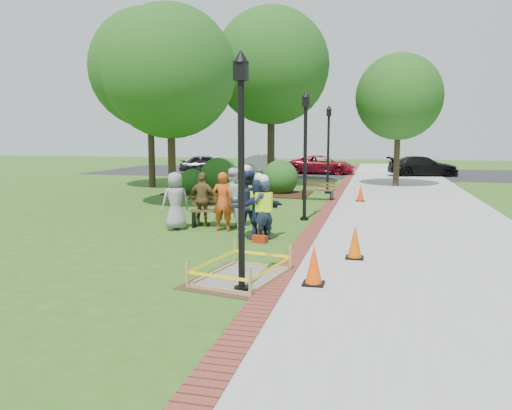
% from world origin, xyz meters
% --- Properties ---
extents(ground, '(100.00, 100.00, 0.00)m').
position_xyz_m(ground, '(0.00, 0.00, 0.00)').
color(ground, '#285116').
rests_on(ground, ground).
extents(sidewalk, '(6.00, 60.00, 0.02)m').
position_xyz_m(sidewalk, '(5.00, 10.00, 0.01)').
color(sidewalk, '#9E9E99').
rests_on(sidewalk, ground).
extents(brick_edging, '(0.50, 60.00, 0.03)m').
position_xyz_m(brick_edging, '(1.75, 10.00, 0.01)').
color(brick_edging, maroon).
rests_on(brick_edging, ground).
extents(mulch_bed, '(7.00, 3.00, 0.05)m').
position_xyz_m(mulch_bed, '(-3.00, 12.00, 0.02)').
color(mulch_bed, '#381E0F').
rests_on(mulch_bed, ground).
extents(parking_lot, '(36.00, 12.00, 0.01)m').
position_xyz_m(parking_lot, '(0.00, 27.00, 0.00)').
color(parking_lot, black).
rests_on(parking_lot, ground).
extents(wet_concrete_pad, '(2.14, 2.60, 0.55)m').
position_xyz_m(wet_concrete_pad, '(1.03, -2.20, 0.23)').
color(wet_concrete_pad, '#47331E').
rests_on(wet_concrete_pad, ground).
extents(bench_near, '(1.73, 0.86, 0.90)m').
position_xyz_m(bench_near, '(-1.21, 3.14, 0.29)').
color(bench_near, brown).
rests_on(bench_near, ground).
extents(bench_far, '(1.49, 0.64, 0.78)m').
position_xyz_m(bench_far, '(1.08, 10.40, 0.25)').
color(bench_far, '#542D1D').
rests_on(bench_far, ground).
extents(cone_front, '(0.40, 0.40, 0.80)m').
position_xyz_m(cone_front, '(2.47, -2.30, 0.38)').
color(cone_front, black).
rests_on(cone_front, ground).
extents(cone_back, '(0.41, 0.41, 0.80)m').
position_xyz_m(cone_back, '(3.13, -0.05, 0.39)').
color(cone_back, black).
rests_on(cone_back, ground).
extents(cone_far, '(0.38, 0.38, 0.75)m').
position_xyz_m(cone_far, '(2.92, 10.27, 0.36)').
color(cone_far, black).
rests_on(cone_far, ground).
extents(toolbox, '(0.42, 0.30, 0.19)m').
position_xyz_m(toolbox, '(0.62, 1.17, 0.10)').
color(toolbox, '#94240B').
rests_on(toolbox, ground).
extents(lamp_near, '(0.28, 0.28, 4.26)m').
position_xyz_m(lamp_near, '(1.25, -3.00, 2.48)').
color(lamp_near, black).
rests_on(lamp_near, ground).
extents(lamp_mid, '(0.28, 0.28, 4.26)m').
position_xyz_m(lamp_mid, '(1.25, 5.00, 2.48)').
color(lamp_mid, black).
rests_on(lamp_mid, ground).
extents(lamp_far, '(0.28, 0.28, 4.26)m').
position_xyz_m(lamp_far, '(1.25, 13.00, 2.48)').
color(lamp_far, black).
rests_on(lamp_far, ground).
extents(tree_left, '(5.17, 5.17, 7.86)m').
position_xyz_m(tree_left, '(-4.40, 7.16, 5.26)').
color(tree_left, '#3D2D1E').
rests_on(tree_left, ground).
extents(tree_back, '(6.42, 6.42, 9.84)m').
position_xyz_m(tree_back, '(-2.30, 16.36, 6.62)').
color(tree_back, '#3D2D1E').
rests_on(tree_back, ground).
extents(tree_right, '(4.69, 4.69, 7.26)m').
position_xyz_m(tree_right, '(4.63, 17.36, 4.90)').
color(tree_right, '#3D2D1E').
rests_on(tree_right, ground).
extents(tree_far, '(6.30, 6.30, 9.51)m').
position_xyz_m(tree_far, '(-8.39, 13.74, 6.35)').
color(tree_far, '#3D2D1E').
rests_on(tree_far, ground).
extents(shrub_a, '(1.32, 1.32, 1.32)m').
position_xyz_m(shrub_a, '(-5.14, 11.46, 0.00)').
color(shrub_a, '#1A4F16').
rests_on(shrub_a, ground).
extents(shrub_b, '(1.90, 1.90, 1.90)m').
position_xyz_m(shrub_b, '(-3.99, 12.08, 0.00)').
color(shrub_b, '#1A4F16').
rests_on(shrub_b, ground).
extents(shrub_c, '(1.14, 1.14, 1.14)m').
position_xyz_m(shrub_c, '(-2.11, 12.09, 0.00)').
color(shrub_c, '#1A4F16').
rests_on(shrub_c, ground).
extents(shrub_d, '(1.77, 1.77, 1.77)m').
position_xyz_m(shrub_d, '(-1.03, 12.47, 0.00)').
color(shrub_d, '#1A4F16').
rests_on(shrub_d, ground).
extents(shrub_e, '(0.86, 0.86, 0.86)m').
position_xyz_m(shrub_e, '(-2.88, 13.01, 0.00)').
color(shrub_e, '#1A4F16').
rests_on(shrub_e, ground).
extents(casual_person_a, '(0.65, 0.63, 1.74)m').
position_xyz_m(casual_person_a, '(-2.27, 2.39, 0.87)').
color(casual_person_a, gray).
rests_on(casual_person_a, ground).
extents(casual_person_b, '(0.58, 0.39, 1.75)m').
position_xyz_m(casual_person_b, '(-0.83, 2.52, 0.88)').
color(casual_person_b, '#BB4516').
rests_on(casual_person_b, ground).
extents(casual_person_c, '(0.66, 0.50, 1.85)m').
position_xyz_m(casual_person_c, '(-0.66, 3.02, 0.92)').
color(casual_person_c, white).
rests_on(casual_person_c, ground).
extents(casual_person_d, '(0.57, 0.40, 1.69)m').
position_xyz_m(casual_person_d, '(-1.66, 3.12, 0.84)').
color(casual_person_d, brown).
rests_on(casual_person_d, ground).
extents(casual_person_e, '(0.56, 0.38, 1.67)m').
position_xyz_m(casual_person_e, '(-0.50, 3.39, 0.84)').
color(casual_person_e, '#2C2F4D').
rests_on(casual_person_e, ground).
extents(hivis_worker_a, '(0.63, 0.60, 1.81)m').
position_xyz_m(hivis_worker_a, '(0.47, 1.65, 0.90)').
color(hivis_worker_a, '#1B1F46').
rests_on(hivis_worker_a, ground).
extents(hivis_worker_b, '(0.59, 0.61, 1.78)m').
position_xyz_m(hivis_worker_b, '(0.65, 1.51, 0.89)').
color(hivis_worker_b, '#1C1F4A').
rests_on(hivis_worker_b, ground).
extents(hivis_worker_c, '(0.63, 0.44, 2.01)m').
position_xyz_m(hivis_worker_c, '(0.06, 1.91, 0.99)').
color(hivis_worker_c, '#1A2544').
rests_on(hivis_worker_c, ground).
extents(parked_car_a, '(2.96, 4.96, 1.51)m').
position_xyz_m(parked_car_a, '(-8.80, 24.07, 0.00)').
color(parked_car_a, '#232325').
rests_on(parked_car_a, ground).
extents(parked_car_b, '(2.82, 5.07, 1.57)m').
position_xyz_m(parked_car_b, '(-4.49, 25.56, 0.00)').
color(parked_car_b, '#A4A3A8').
rests_on(parked_car_b, ground).
extents(parked_car_c, '(2.30, 4.68, 1.48)m').
position_xyz_m(parked_car_c, '(-0.39, 25.52, 0.00)').
color(parked_car_c, maroon).
rests_on(parked_car_c, ground).
extents(parked_car_d, '(2.88, 4.94, 1.51)m').
position_xyz_m(parked_car_d, '(6.71, 25.24, 0.00)').
color(parked_car_d, black).
rests_on(parked_car_d, ground).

